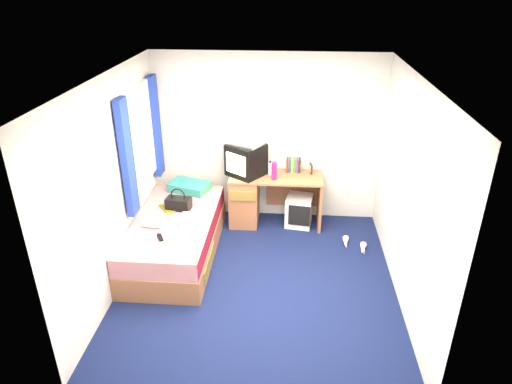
# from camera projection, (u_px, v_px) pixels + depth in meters

# --- Properties ---
(ground) EXTENTS (3.40, 3.40, 0.00)m
(ground) POSITION_uv_depth(u_px,v_px,m) (258.00, 281.00, 5.44)
(ground) COLOR #0C1438
(ground) RESTS_ON ground
(room_shell) EXTENTS (3.40, 3.40, 3.40)m
(room_shell) POSITION_uv_depth(u_px,v_px,m) (258.00, 169.00, 4.81)
(room_shell) COLOR white
(room_shell) RESTS_ON ground
(bed) EXTENTS (1.01, 2.00, 0.54)m
(bed) POSITION_uv_depth(u_px,v_px,m) (176.00, 236.00, 5.84)
(bed) COLOR #A16643
(bed) RESTS_ON ground
(pillow) EXTENTS (0.62, 0.49, 0.12)m
(pillow) POSITION_uv_depth(u_px,v_px,m) (189.00, 187.00, 6.41)
(pillow) COLOR #175897
(pillow) RESTS_ON bed
(desk) EXTENTS (1.30, 0.55, 0.75)m
(desk) POSITION_uv_depth(u_px,v_px,m) (257.00, 197.00, 6.56)
(desk) COLOR #A16643
(desk) RESTS_ON ground
(storage_cube) EXTENTS (0.41, 0.41, 0.45)m
(storage_cube) POSITION_uv_depth(u_px,v_px,m) (299.00, 211.00, 6.57)
(storage_cube) COLOR white
(storage_cube) RESTS_ON ground
(crt_tv) EXTENTS (0.61, 0.60, 0.45)m
(crt_tv) POSITION_uv_depth(u_px,v_px,m) (246.00, 160.00, 6.32)
(crt_tv) COLOR black
(crt_tv) RESTS_ON desk
(vcr) EXTENTS (0.53, 0.48, 0.08)m
(vcr) POSITION_uv_depth(u_px,v_px,m) (246.00, 142.00, 6.21)
(vcr) COLOR silver
(vcr) RESTS_ON crt_tv
(book_row) EXTENTS (0.20, 0.13, 0.20)m
(book_row) POSITION_uv_depth(u_px,v_px,m) (293.00, 165.00, 6.48)
(book_row) COLOR maroon
(book_row) RESTS_ON desk
(picture_frame) EXTENTS (0.05, 0.12, 0.14)m
(picture_frame) POSITION_uv_depth(u_px,v_px,m) (311.00, 168.00, 6.44)
(picture_frame) COLOR black
(picture_frame) RESTS_ON desk
(pink_water_bottle) EXTENTS (0.09, 0.09, 0.24)m
(pink_water_bottle) POSITION_uv_depth(u_px,v_px,m) (274.00, 171.00, 6.22)
(pink_water_bottle) COLOR #C21B65
(pink_water_bottle) RESTS_ON desk
(aerosol_can) EXTENTS (0.06, 0.06, 0.18)m
(aerosol_can) POSITION_uv_depth(u_px,v_px,m) (270.00, 169.00, 6.38)
(aerosol_can) COLOR white
(aerosol_can) RESTS_ON desk
(handbag) EXTENTS (0.34, 0.22, 0.29)m
(handbag) POSITION_uv_depth(u_px,v_px,m) (179.00, 203.00, 5.90)
(handbag) COLOR black
(handbag) RESTS_ON bed
(towel) EXTENTS (0.34, 0.29, 0.11)m
(towel) POSITION_uv_depth(u_px,v_px,m) (194.00, 221.00, 5.55)
(towel) COLOR silver
(towel) RESTS_ON bed
(magazine) EXTENTS (0.34, 0.35, 0.01)m
(magazine) POSITION_uv_depth(u_px,v_px,m) (170.00, 208.00, 5.96)
(magazine) COLOR #D0CE17
(magazine) RESTS_ON bed
(water_bottle) EXTENTS (0.20, 0.09, 0.07)m
(water_bottle) POSITION_uv_depth(u_px,v_px,m) (152.00, 225.00, 5.50)
(water_bottle) COLOR white
(water_bottle) RESTS_ON bed
(colour_swatch_fan) EXTENTS (0.22, 0.17, 0.01)m
(colour_swatch_fan) POSITION_uv_depth(u_px,v_px,m) (174.00, 242.00, 5.21)
(colour_swatch_fan) COLOR gold
(colour_swatch_fan) RESTS_ON bed
(remote_control) EXTENTS (0.12, 0.17, 0.02)m
(remote_control) POSITION_uv_depth(u_px,v_px,m) (160.00, 237.00, 5.29)
(remote_control) COLOR black
(remote_control) RESTS_ON bed
(window_assembly) EXTENTS (0.11, 1.42, 1.40)m
(window_assembly) POSITION_uv_depth(u_px,v_px,m) (141.00, 140.00, 5.74)
(window_assembly) COLOR silver
(window_assembly) RESTS_ON room_shell
(white_heels) EXTENTS (0.34, 0.37, 0.09)m
(white_heels) POSITION_uv_depth(u_px,v_px,m) (354.00, 246.00, 6.07)
(white_heels) COLOR white
(white_heels) RESTS_ON ground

